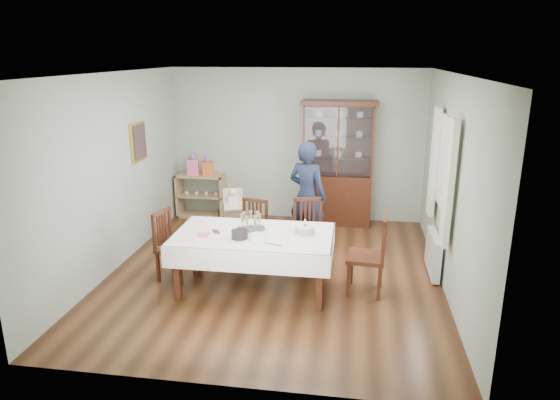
% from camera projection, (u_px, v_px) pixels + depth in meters
% --- Properties ---
extents(floor, '(5.00, 5.00, 0.00)m').
position_uv_depth(floor, '(275.00, 273.00, 6.95)').
color(floor, '#593319').
rests_on(floor, ground).
extents(room_shell, '(5.00, 5.00, 5.00)m').
position_uv_depth(room_shell, '(280.00, 145.00, 6.97)').
color(room_shell, '#9EAA99').
rests_on(room_shell, floor).
extents(dining_table, '(2.00, 1.16, 0.76)m').
position_uv_depth(dining_table, '(254.00, 261.00, 6.38)').
color(dining_table, '#461E11').
rests_on(dining_table, floor).
extents(china_cabinet, '(1.30, 0.48, 2.18)m').
position_uv_depth(china_cabinet, '(338.00, 162.00, 8.67)').
color(china_cabinet, '#461E11').
rests_on(china_cabinet, floor).
extents(sideboard, '(0.90, 0.38, 0.80)m').
position_uv_depth(sideboard, '(201.00, 195.00, 9.25)').
color(sideboard, tan).
rests_on(sideboard, floor).
extents(picture_frame, '(0.04, 0.48, 0.58)m').
position_uv_depth(picture_frame, '(138.00, 142.00, 7.56)').
color(picture_frame, gold).
rests_on(picture_frame, room_shell).
extents(window, '(0.04, 1.02, 1.22)m').
position_uv_depth(window, '(446.00, 165.00, 6.48)').
color(window, white).
rests_on(window, room_shell).
extents(curtain_left, '(0.07, 0.30, 1.55)m').
position_uv_depth(curtain_left, '(449.00, 184.00, 5.93)').
color(curtain_left, silver).
rests_on(curtain_left, room_shell).
extents(curtain_right, '(0.07, 0.30, 1.55)m').
position_uv_depth(curtain_right, '(434.00, 162.00, 7.10)').
color(curtain_right, silver).
rests_on(curtain_right, room_shell).
extents(radiator, '(0.10, 0.80, 0.55)m').
position_uv_depth(radiator, '(433.00, 253.00, 6.84)').
color(radiator, white).
rests_on(radiator, floor).
extents(chair_far_left, '(0.49, 0.49, 0.91)m').
position_uv_depth(chair_far_left, '(251.00, 244.00, 7.24)').
color(chair_far_left, '#461E11').
rests_on(chair_far_left, floor).
extents(chair_far_right, '(0.51, 0.51, 0.95)m').
position_uv_depth(chair_far_right, '(309.00, 246.00, 7.15)').
color(chair_far_right, '#461E11').
rests_on(chair_far_right, floor).
extents(chair_end_left, '(0.51, 0.51, 0.94)m').
position_uv_depth(chair_end_left, '(175.00, 259.00, 6.71)').
color(chair_end_left, '#461E11').
rests_on(chair_end_left, floor).
extents(chair_end_right, '(0.50, 0.50, 1.03)m').
position_uv_depth(chair_end_right, '(367.00, 270.00, 6.32)').
color(chair_end_right, '#461E11').
rests_on(chair_end_right, floor).
extents(woman, '(0.73, 0.62, 1.69)m').
position_uv_depth(woman, '(307.00, 196.00, 7.62)').
color(woman, black).
rests_on(woman, floor).
extents(high_chair, '(0.53, 0.53, 0.94)m').
position_uv_depth(high_chair, '(234.00, 223.00, 7.84)').
color(high_chair, black).
rests_on(high_chair, floor).
extents(champagne_tray, '(0.37, 0.37, 0.22)m').
position_uv_depth(champagne_tray, '(251.00, 225.00, 6.39)').
color(champagne_tray, silver).
rests_on(champagne_tray, dining_table).
extents(birthday_cake, '(0.29, 0.29, 0.20)m').
position_uv_depth(birthday_cake, '(305.00, 230.00, 6.24)').
color(birthday_cake, white).
rests_on(birthday_cake, dining_table).
extents(plate_stack_dark, '(0.27, 0.27, 0.10)m').
position_uv_depth(plate_stack_dark, '(240.00, 234.00, 6.11)').
color(plate_stack_dark, black).
rests_on(plate_stack_dark, dining_table).
extents(plate_stack_white, '(0.22, 0.22, 0.09)m').
position_uv_depth(plate_stack_white, '(258.00, 238.00, 6.02)').
color(plate_stack_white, white).
rests_on(plate_stack_white, dining_table).
extents(napkin_stack, '(0.15, 0.15, 0.02)m').
position_uv_depth(napkin_stack, '(203.00, 235.00, 6.21)').
color(napkin_stack, '#FF5D92').
rests_on(napkin_stack, dining_table).
extents(cutlery, '(0.17, 0.19, 0.01)m').
position_uv_depth(cutlery, '(213.00, 231.00, 6.33)').
color(cutlery, silver).
rests_on(cutlery, dining_table).
extents(cake_knife, '(0.28, 0.13, 0.01)m').
position_uv_depth(cake_knife, '(272.00, 244.00, 5.92)').
color(cake_knife, silver).
rests_on(cake_knife, dining_table).
extents(gift_bag_pink, '(0.22, 0.16, 0.38)m').
position_uv_depth(gift_bag_pink, '(193.00, 165.00, 9.09)').
color(gift_bag_pink, '#FF5D92').
rests_on(gift_bag_pink, sideboard).
extents(gift_bag_orange, '(0.21, 0.17, 0.35)m').
position_uv_depth(gift_bag_orange, '(208.00, 167.00, 9.05)').
color(gift_bag_orange, '#DC5A22').
rests_on(gift_bag_orange, sideboard).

